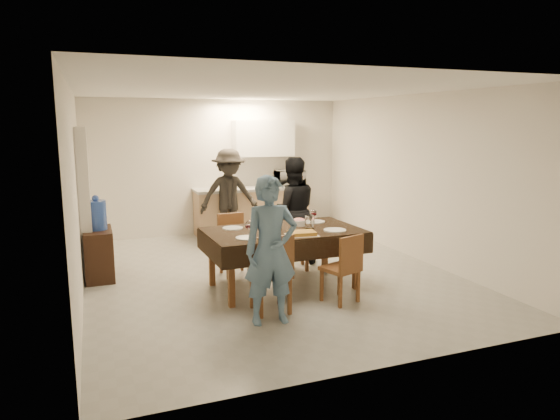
{
  "coord_description": "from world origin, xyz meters",
  "views": [
    {
      "loc": [
        -2.31,
        -6.54,
        2.16
      ],
      "look_at": [
        0.06,
        -0.3,
        0.99
      ],
      "focal_mm": 32.0,
      "sensor_mm": 36.0,
      "label": 1
    }
  ],
  "objects_px": {
    "dining_table": "(283,232)",
    "water_pitcher": "(309,222)",
    "person_far": "(292,211)",
    "savoury_tart": "(302,233)",
    "wine_bottle": "(278,216)",
    "console": "(99,254)",
    "microwave": "(290,178)",
    "person_near": "(271,250)",
    "person_kitchen": "(229,195)",
    "water_jug": "(96,215)"
  },
  "relations": [
    {
      "from": "console",
      "to": "savoury_tart",
      "type": "bearing_deg",
      "value": -35.06
    },
    {
      "from": "savoury_tart",
      "to": "person_far",
      "type": "bearing_deg",
      "value": 72.53
    },
    {
      "from": "console",
      "to": "person_kitchen",
      "type": "bearing_deg",
      "value": 33.97
    },
    {
      "from": "microwave",
      "to": "person_far",
      "type": "distance_m",
      "value": 2.41
    },
    {
      "from": "water_pitcher",
      "to": "person_near",
      "type": "height_order",
      "value": "person_near"
    },
    {
      "from": "dining_table",
      "to": "savoury_tart",
      "type": "height_order",
      "value": "savoury_tart"
    },
    {
      "from": "water_jug",
      "to": "microwave",
      "type": "distance_m",
      "value": 4.2
    },
    {
      "from": "dining_table",
      "to": "water_pitcher",
      "type": "relative_size",
      "value": 11.28
    },
    {
      "from": "person_kitchen",
      "to": "wine_bottle",
      "type": "bearing_deg",
      "value": -91.81
    },
    {
      "from": "person_far",
      "to": "savoury_tart",
      "type": "bearing_deg",
      "value": 82.0
    },
    {
      "from": "console",
      "to": "water_pitcher",
      "type": "height_order",
      "value": "water_pitcher"
    },
    {
      "from": "console",
      "to": "dining_table",
      "type": "bearing_deg",
      "value": -29.48
    },
    {
      "from": "water_pitcher",
      "to": "savoury_tart",
      "type": "height_order",
      "value": "water_pitcher"
    },
    {
      "from": "dining_table",
      "to": "water_jug",
      "type": "height_order",
      "value": "water_jug"
    },
    {
      "from": "dining_table",
      "to": "person_near",
      "type": "height_order",
      "value": "person_near"
    },
    {
      "from": "water_pitcher",
      "to": "person_far",
      "type": "distance_m",
      "value": 1.12
    },
    {
      "from": "water_jug",
      "to": "wine_bottle",
      "type": "relative_size",
      "value": 1.19
    },
    {
      "from": "console",
      "to": "person_far",
      "type": "distance_m",
      "value": 2.87
    },
    {
      "from": "dining_table",
      "to": "person_far",
      "type": "relative_size",
      "value": 1.23
    },
    {
      "from": "water_pitcher",
      "to": "person_far",
      "type": "height_order",
      "value": "person_far"
    },
    {
      "from": "console",
      "to": "microwave",
      "type": "height_order",
      "value": "microwave"
    },
    {
      "from": "water_pitcher",
      "to": "microwave",
      "type": "bearing_deg",
      "value": 72.28
    },
    {
      "from": "water_pitcher",
      "to": "person_kitchen",
      "type": "distance_m",
      "value": 2.9
    },
    {
      "from": "wine_bottle",
      "to": "water_pitcher",
      "type": "distance_m",
      "value": 0.42
    },
    {
      "from": "wine_bottle",
      "to": "water_pitcher",
      "type": "height_order",
      "value": "wine_bottle"
    },
    {
      "from": "wine_bottle",
      "to": "water_pitcher",
      "type": "xyz_separation_m",
      "value": [
        0.4,
        -0.1,
        -0.08
      ]
    },
    {
      "from": "wine_bottle",
      "to": "savoury_tart",
      "type": "bearing_deg",
      "value": -70.77
    },
    {
      "from": "water_pitcher",
      "to": "microwave",
      "type": "relative_size",
      "value": 0.32
    },
    {
      "from": "water_pitcher",
      "to": "person_kitchen",
      "type": "xyz_separation_m",
      "value": [
        -0.31,
        2.89,
        -0.02
      ]
    },
    {
      "from": "dining_table",
      "to": "wine_bottle",
      "type": "distance_m",
      "value": 0.22
    },
    {
      "from": "water_pitcher",
      "to": "person_far",
      "type": "xyz_separation_m",
      "value": [
        0.2,
        1.1,
        -0.05
      ]
    },
    {
      "from": "dining_table",
      "to": "person_kitchen",
      "type": "xyz_separation_m",
      "value": [
        0.04,
        2.84,
        0.1
      ]
    },
    {
      "from": "water_jug",
      "to": "wine_bottle",
      "type": "height_order",
      "value": "wine_bottle"
    },
    {
      "from": "wine_bottle",
      "to": "person_far",
      "type": "bearing_deg",
      "value": 59.04
    },
    {
      "from": "person_near",
      "to": "wine_bottle",
      "type": "bearing_deg",
      "value": 68.77
    },
    {
      "from": "person_far",
      "to": "water_pitcher",
      "type": "bearing_deg",
      "value": 89.16
    },
    {
      "from": "microwave",
      "to": "person_far",
      "type": "bearing_deg",
      "value": 68.84
    },
    {
      "from": "dining_table",
      "to": "console",
      "type": "bearing_deg",
      "value": 148.55
    },
    {
      "from": "person_kitchen",
      "to": "water_pitcher",
      "type": "bearing_deg",
      "value": -83.83
    },
    {
      "from": "microwave",
      "to": "dining_table",
      "type": "bearing_deg",
      "value": 66.69
    },
    {
      "from": "water_jug",
      "to": "person_far",
      "type": "height_order",
      "value": "person_far"
    },
    {
      "from": "water_jug",
      "to": "microwave",
      "type": "relative_size",
      "value": 0.73
    },
    {
      "from": "water_jug",
      "to": "wine_bottle",
      "type": "distance_m",
      "value": 2.54
    },
    {
      "from": "person_near",
      "to": "person_kitchen",
      "type": "bearing_deg",
      "value": 84.61
    },
    {
      "from": "person_far",
      "to": "wine_bottle",
      "type": "bearing_deg",
      "value": 68.5
    },
    {
      "from": "water_jug",
      "to": "microwave",
      "type": "height_order",
      "value": "microwave"
    },
    {
      "from": "microwave",
      "to": "person_near",
      "type": "relative_size",
      "value": 0.34
    },
    {
      "from": "console",
      "to": "water_pitcher",
      "type": "distance_m",
      "value": 2.98
    },
    {
      "from": "water_jug",
      "to": "water_pitcher",
      "type": "bearing_deg",
      "value": -26.97
    },
    {
      "from": "dining_table",
      "to": "person_near",
      "type": "distance_m",
      "value": 1.19
    }
  ]
}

